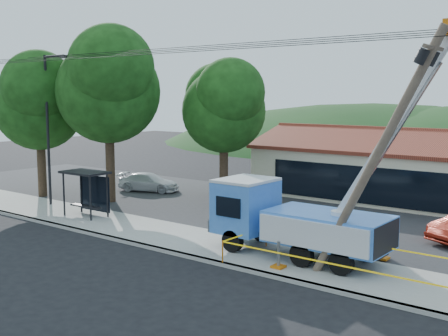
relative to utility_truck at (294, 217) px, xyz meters
name	(u,v)px	position (x,y,z in m)	size (l,w,h in m)	color
ground	(159,272)	(-3.15, -4.62, -1.75)	(120.00, 120.00, 0.00)	black
curb	(195,258)	(-3.15, -2.52, -1.67)	(60.00, 0.25, 0.15)	gray
sidewalk	(223,248)	(-3.15, -0.62, -1.67)	(60.00, 4.00, 0.15)	gray
parking_lot	(313,217)	(-3.15, 7.38, -1.70)	(60.00, 12.00, 0.10)	#28282B
strip_mall	(435,174)	(0.85, 15.36, 0.13)	(22.50, 8.53, 4.67)	beige
streetlight	(49,119)	(-16.93, 0.38, 3.55)	(2.13, 0.22, 9.00)	black
tree_west_near	(108,81)	(-15.15, 3.38, 5.77)	(7.56, 6.72, 10.80)	#332316
tree_west_far	(39,97)	(-20.15, 1.88, 4.79)	(6.84, 6.08, 9.48)	#332316
tree_lot	(224,103)	(-10.15, 8.38, 4.46)	(6.30, 5.60, 8.94)	#332316
hill_west	(373,146)	(-18.15, 50.38, -1.75)	(78.40, 56.00, 28.00)	#173C16
utility_truck	(294,217)	(0.00, 0.00, 0.00)	(9.87, 4.00, 8.99)	black
leaning_pole	(381,146)	(4.07, -1.13, 3.22)	(4.58, 1.74, 8.87)	brown
bus_shelter	(88,183)	(-12.81, -0.24, 0.20)	(2.60, 1.65, 2.46)	black
caution_tape	(349,258)	(2.95, -1.01, -0.93)	(9.31, 3.14, 0.91)	#D1660B
car_silver	(250,219)	(-5.67, 4.93, -1.75)	(1.72, 4.29, 1.46)	#ADB0B5
car_white	(149,192)	(-16.06, 7.53, -1.75)	(1.74, 4.28, 1.24)	silver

